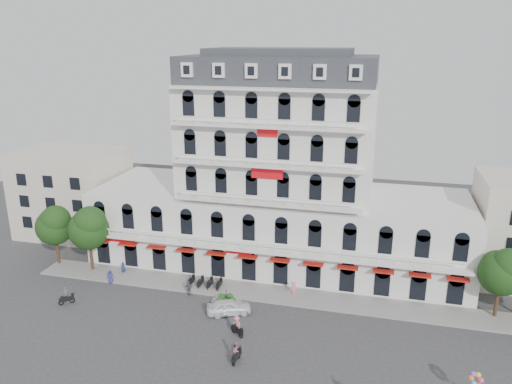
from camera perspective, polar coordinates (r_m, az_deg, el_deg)
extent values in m
plane|color=#38383A|center=(48.57, -2.12, -16.41)|extent=(120.00, 120.00, 0.00)
cube|color=gray|center=(55.98, 0.51, -11.40)|extent=(53.00, 4.00, 0.16)
cube|color=silver|center=(62.10, 2.50, -3.93)|extent=(45.00, 14.00, 9.00)
cube|color=silver|center=(59.03, 2.64, 6.08)|extent=(22.00, 12.00, 13.00)
cube|color=#2D3035|center=(58.02, 2.75, 13.85)|extent=(21.56, 11.76, 3.00)
cube|color=#2D3035|center=(57.94, 2.78, 15.73)|extent=(15.84, 8.64, 0.80)
cube|color=red|center=(55.74, 0.89, -7.60)|extent=(40.50, 1.00, 0.15)
cube|color=#B30B11|center=(53.76, 1.28, 2.24)|extent=(3.50, 0.10, 1.40)
cube|color=beige|center=(74.96, -20.20, -0.05)|extent=(14.00, 10.00, 12.00)
cylinder|color=gray|center=(54.15, -3.42, -12.44)|extent=(3.20, 3.20, 0.24)
cylinder|color=black|center=(53.77, -3.44, -11.72)|extent=(0.08, 0.08, 1.40)
sphere|color=#164416|center=(53.80, -2.70, -12.24)|extent=(0.70, 0.70, 0.70)
sphere|color=#164416|center=(54.48, -2.99, -11.84)|extent=(0.70, 0.70, 0.70)
sphere|color=#164416|center=(54.49, -3.87, -11.85)|extent=(0.70, 0.70, 0.70)
sphere|color=#164416|center=(53.82, -4.16, -12.26)|extent=(0.70, 0.70, 0.70)
sphere|color=#164416|center=(53.38, -3.44, -12.51)|extent=(0.70, 0.70, 0.70)
cylinder|color=#382314|center=(66.50, -21.72, -6.28)|extent=(0.36, 0.36, 3.52)
sphere|color=#103413|center=(65.36, -22.03, -3.70)|extent=(4.48, 4.48, 4.48)
sphere|color=#103413|center=(64.51, -21.93, -2.98)|extent=(3.52, 3.52, 3.52)
sphere|color=#103413|center=(65.60, -22.22, -3.05)|extent=(3.20, 3.20, 3.20)
cylinder|color=#382314|center=(63.38, -18.29, -6.96)|extent=(0.36, 0.36, 3.74)
sphere|color=#103413|center=(62.12, -18.58, -4.09)|extent=(4.76, 4.76, 4.76)
sphere|color=#103413|center=(61.25, -18.43, -3.28)|extent=(3.74, 3.74, 3.74)
sphere|color=#103413|center=(62.33, -18.80, -3.37)|extent=(3.40, 3.40, 3.40)
cylinder|color=#382314|center=(56.24, 25.79, -11.24)|extent=(0.36, 0.36, 3.43)
sphere|color=#103413|center=(54.92, 26.21, -8.36)|extent=(4.37, 4.37, 4.37)
sphere|color=#103413|center=(54.36, 26.93, -7.54)|extent=(3.43, 3.43, 3.43)
sphere|color=#103413|center=(54.85, 25.83, -7.62)|extent=(3.12, 3.12, 3.12)
imported|color=white|center=(51.99, -3.12, -12.98)|extent=(4.83, 3.45, 1.53)
cube|color=black|center=(57.30, -20.84, -11.38)|extent=(1.34, 1.28, 0.35)
torus|color=black|center=(57.48, -20.26, -11.53)|extent=(0.52, 0.50, 0.60)
torus|color=black|center=(57.39, -21.36, -11.70)|extent=(0.52, 0.50, 0.60)
imported|color=#545259|center=(57.01, -20.91, -10.80)|extent=(0.65, 0.64, 1.51)
cube|color=black|center=(45.41, -2.25, -18.26)|extent=(0.54, 1.53, 0.35)
torus|color=black|center=(45.97, -1.95, -18.17)|extent=(0.20, 0.61, 0.60)
torus|color=black|center=(45.16, -2.54, -18.91)|extent=(0.20, 0.61, 0.60)
imported|color=#BA6275|center=(45.03, -2.26, -17.59)|extent=(0.66, 0.79, 1.49)
cube|color=black|center=(48.75, -2.19, -15.50)|extent=(1.42, 1.17, 0.35)
torus|color=black|center=(48.53, -1.78, -16.04)|extent=(0.55, 0.45, 0.60)
torus|color=black|center=(49.27, -2.59, -15.49)|extent=(0.55, 0.45, 0.60)
imported|color=pink|center=(48.38, -2.20, -14.81)|extent=(1.17, 1.08, 1.58)
imported|color=navy|center=(60.07, -16.30, -9.28)|extent=(0.92, 0.80, 1.59)
imported|color=#504F56|center=(55.63, -7.64, -10.87)|extent=(0.99, 0.42, 1.69)
imported|color=pink|center=(55.44, 4.30, -10.93)|extent=(1.15, 1.06, 1.56)
imported|color=navy|center=(61.81, -14.89, -8.42)|extent=(0.61, 0.66, 1.50)
sphere|color=#E54C99|center=(43.97, 24.32, -19.01)|extent=(0.44, 0.44, 0.44)
sphere|color=yellow|center=(44.06, 24.05, -18.56)|extent=(0.44, 0.44, 0.44)
sphere|color=#994CD8|center=(43.98, 23.58, -18.53)|extent=(0.44, 0.44, 0.44)
sphere|color=orange|center=(43.81, 23.38, -18.96)|extent=(0.44, 0.44, 0.44)
sphere|color=#4CB2E5|center=(43.73, 23.64, -19.44)|extent=(0.44, 0.44, 0.44)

